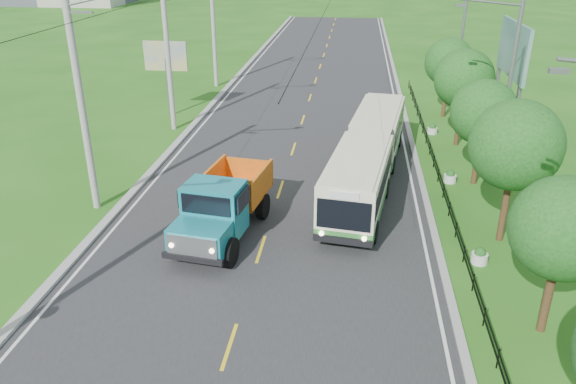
% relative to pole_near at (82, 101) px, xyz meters
% --- Properties ---
extents(ground, '(240.00, 240.00, 0.00)m').
position_rel_pole_near_xyz_m(ground, '(8.26, -9.00, -5.09)').
color(ground, '#215C16').
rests_on(ground, ground).
extents(road, '(14.00, 120.00, 0.02)m').
position_rel_pole_near_xyz_m(road, '(8.26, 11.00, -5.08)').
color(road, '#28282B').
rests_on(road, ground).
extents(curb_left, '(0.40, 120.00, 0.15)m').
position_rel_pole_near_xyz_m(curb_left, '(1.06, 11.00, -5.02)').
color(curb_left, '#9E9E99').
rests_on(curb_left, ground).
extents(curb_right, '(0.30, 120.00, 0.10)m').
position_rel_pole_near_xyz_m(curb_right, '(15.41, 11.00, -5.04)').
color(curb_right, '#9E9E99').
rests_on(curb_right, ground).
extents(edge_line_left, '(0.12, 120.00, 0.00)m').
position_rel_pole_near_xyz_m(edge_line_left, '(1.61, 11.00, -5.07)').
color(edge_line_left, silver).
rests_on(edge_line_left, road).
extents(edge_line_right, '(0.12, 120.00, 0.00)m').
position_rel_pole_near_xyz_m(edge_line_right, '(14.91, 11.00, -5.07)').
color(edge_line_right, silver).
rests_on(edge_line_right, road).
extents(centre_dash, '(0.12, 2.20, 0.00)m').
position_rel_pole_near_xyz_m(centre_dash, '(8.26, -9.00, -5.07)').
color(centre_dash, yellow).
rests_on(centre_dash, road).
extents(railing_right, '(0.04, 40.00, 0.60)m').
position_rel_pole_near_xyz_m(railing_right, '(16.26, 5.00, -4.79)').
color(railing_right, black).
rests_on(railing_right, ground).
extents(pole_near, '(3.51, 0.32, 10.00)m').
position_rel_pole_near_xyz_m(pole_near, '(0.00, 0.00, 0.00)').
color(pole_near, gray).
rests_on(pole_near, ground).
extents(pole_mid, '(3.51, 0.32, 10.00)m').
position_rel_pole_near_xyz_m(pole_mid, '(0.00, 12.00, 0.00)').
color(pole_mid, gray).
rests_on(pole_mid, ground).
extents(pole_far, '(3.51, 0.32, 10.00)m').
position_rel_pole_near_xyz_m(pole_far, '(0.00, 24.00, 0.00)').
color(pole_far, gray).
rests_on(pole_far, ground).
extents(tree_second, '(3.18, 3.26, 5.30)m').
position_rel_pole_near_xyz_m(tree_second, '(18.12, -6.86, -1.57)').
color(tree_second, '#382314').
rests_on(tree_second, ground).
extents(tree_third, '(3.60, 3.62, 6.00)m').
position_rel_pole_near_xyz_m(tree_third, '(18.12, -0.86, -1.11)').
color(tree_third, '#382314').
rests_on(tree_third, ground).
extents(tree_fourth, '(3.24, 3.31, 5.40)m').
position_rel_pole_near_xyz_m(tree_fourth, '(18.12, 5.14, -1.51)').
color(tree_fourth, '#382314').
rests_on(tree_fourth, ground).
extents(tree_fifth, '(3.48, 3.52, 5.80)m').
position_rel_pole_near_xyz_m(tree_fifth, '(18.12, 11.14, -1.24)').
color(tree_fifth, '#382314').
rests_on(tree_fifth, ground).
extents(tree_back, '(3.30, 3.36, 5.50)m').
position_rel_pole_near_xyz_m(tree_back, '(18.12, 17.14, -1.44)').
color(tree_back, '#382314').
rests_on(tree_back, ground).
extents(streetlight_mid, '(3.02, 0.20, 9.07)m').
position_rel_pole_near_xyz_m(streetlight_mid, '(18.90, 5.00, -0.19)').
color(streetlight_mid, slate).
rests_on(streetlight_mid, ground).
extents(streetlight_far, '(3.02, 0.20, 9.07)m').
position_rel_pole_near_xyz_m(streetlight_far, '(18.90, 19.00, -0.19)').
color(streetlight_far, slate).
rests_on(streetlight_far, ground).
extents(planter_near, '(0.64, 0.64, 0.67)m').
position_rel_pole_near_xyz_m(planter_near, '(16.86, -3.00, -4.81)').
color(planter_near, silver).
rests_on(planter_near, ground).
extents(planter_mid, '(0.64, 0.64, 0.67)m').
position_rel_pole_near_xyz_m(planter_mid, '(16.86, 5.00, -4.81)').
color(planter_mid, silver).
rests_on(planter_mid, ground).
extents(planter_far, '(0.64, 0.64, 0.67)m').
position_rel_pole_near_xyz_m(planter_far, '(16.86, 13.00, -4.81)').
color(planter_far, silver).
rests_on(planter_far, ground).
extents(billboard_left, '(3.00, 0.20, 5.20)m').
position_rel_pole_near_xyz_m(billboard_left, '(-1.24, 15.00, -1.23)').
color(billboard_left, slate).
rests_on(billboard_left, ground).
extents(billboard_right, '(0.24, 6.00, 7.30)m').
position_rel_pole_near_xyz_m(billboard_right, '(20.56, 11.00, 0.25)').
color(billboard_right, slate).
rests_on(billboard_right, ground).
extents(bus, '(4.41, 14.87, 2.84)m').
position_rel_pole_near_xyz_m(bus, '(12.58, 4.21, -3.39)').
color(bus, '#327E34').
rests_on(bus, ground).
extents(dump_truck, '(3.34, 6.76, 2.72)m').
position_rel_pole_near_xyz_m(dump_truck, '(6.52, -1.95, -3.55)').
color(dump_truck, teal).
rests_on(dump_truck, ground).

